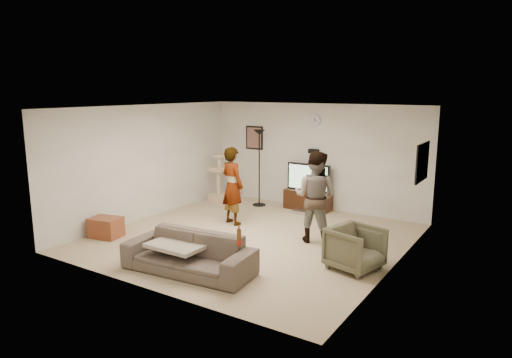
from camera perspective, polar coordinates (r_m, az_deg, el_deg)
The scene contains 24 objects.
floor at distance 8.96m, azimuth -0.56°, elevation -7.35°, with size 5.50×5.50×0.02m, color #C2B28E.
ceiling at distance 8.50m, azimuth -0.59°, elevation 8.97°, with size 5.50×5.50×0.02m, color silver.
wall_back at distance 11.02m, azimuth 7.30°, elevation 2.81°, with size 5.50×0.04×2.50m, color beige.
wall_front at distance 6.57m, azimuth -13.86°, elevation -3.13°, with size 5.50×0.04×2.50m, color beige.
wall_left at distance 10.39m, azimuth -13.38°, elevation 2.09°, with size 0.04×5.50×2.50m, color beige.
wall_right at distance 7.53m, azimuth 17.22°, elevation -1.51°, with size 0.04×5.50×2.50m, color beige.
wall_clock at distance 10.90m, azimuth 7.34°, elevation 7.22°, with size 0.26×0.26×0.04m, color white.
wall_speaker at distance 10.94m, azimuth 7.18°, elevation 3.45°, with size 0.25×0.10×0.10m, color black.
picture_back at distance 11.78m, azimuth -0.21°, elevation 5.16°, with size 0.42×0.03×0.52m, color brown.
picture_right at distance 9.02m, azimuth 19.95°, elevation 1.98°, with size 0.03×0.78×0.62m, color gold.
tv_stand at distance 11.01m, azimuth 6.49°, elevation -2.59°, with size 1.11×0.45×0.46m, color black.
console_box at distance 10.69m, azimuth 5.76°, elevation -4.07°, with size 0.40×0.30×0.07m, color #B0AFBB.
tv at distance 10.89m, azimuth 6.55°, elevation 0.23°, with size 1.08×0.08×0.64m, color black.
tv_screen at distance 10.85m, azimuth 6.45°, elevation 0.19°, with size 0.99×0.01×0.56m, color #55EB57.
floor_lamp at distance 11.16m, azimuth 0.40°, elevation 1.35°, with size 0.32×0.32×1.86m, color black.
cat_tree at distance 11.66m, azimuth -4.72°, elevation 0.19°, with size 0.40×0.40×1.24m, color #CAAE8B.
person_left at distance 9.67m, azimuth -2.96°, elevation -0.84°, with size 0.60×0.40×1.65m, color #9A9DA4.
person_right at distance 8.59m, azimuth 7.35°, elevation -2.21°, with size 0.84×0.65×1.72m, color teal.
sofa at distance 7.34m, azimuth -8.37°, elevation -9.12°, with size 2.10×0.82×0.61m, color #4F433B.
throw_blanket at distance 7.43m, azimuth -9.59°, elevation -8.03°, with size 0.90×0.70×0.06m, color #B4A392.
beer_bottle at distance 6.63m, azimuth -2.13°, elevation -7.29°, with size 0.06×0.06×0.25m, color #5B330D.
armchair at distance 7.52m, azimuth 12.23°, elevation -8.43°, with size 0.74×0.76×0.69m, color #4D4A35.
side_table at distance 9.39m, azimuth -18.18°, elevation -5.74°, with size 0.58×0.44×0.39m, color brown.
toy_ball at distance 9.62m, azimuth -11.85°, elevation -6.01°, with size 0.06×0.06×0.06m, color #008679.
Camera 1 is at (4.66, -7.10, 2.84)m, focal length 32.16 mm.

